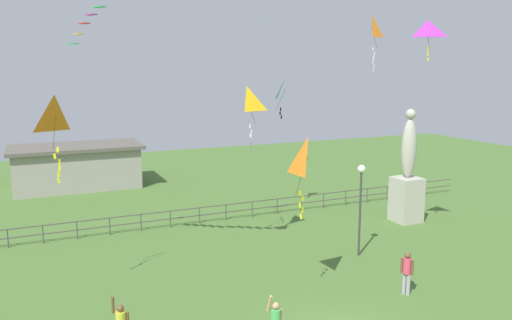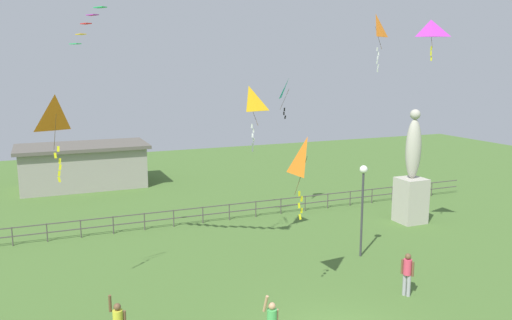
# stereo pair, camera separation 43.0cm
# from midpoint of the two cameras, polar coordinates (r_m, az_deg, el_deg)

# --- Properties ---
(statue_monument) EXTENTS (1.43, 1.43, 6.35)m
(statue_monument) POSITION_cam_midpoint_polar(r_m,az_deg,el_deg) (30.21, 15.88, -2.40)
(statue_monument) COLOR #B2AD9E
(statue_monument) RESTS_ON ground_plane
(lamppost) EXTENTS (0.36, 0.36, 4.27)m
(lamppost) POSITION_cam_midpoint_polar(r_m,az_deg,el_deg) (23.98, 10.94, -3.24)
(lamppost) COLOR #38383D
(lamppost) RESTS_ON ground_plane
(person_3) EXTENTS (0.31, 0.46, 1.69)m
(person_3) POSITION_cam_midpoint_polar(r_m,az_deg,el_deg) (20.95, 15.67, -11.59)
(person_3) COLOR #99999E
(person_3) RESTS_ON ground_plane
(kite_1) EXTENTS (1.04, 0.76, 3.11)m
(kite_1) POSITION_cam_midpoint_polar(r_m,az_deg,el_deg) (19.20, -21.74, 4.36)
(kite_1) COLOR orange
(kite_2) EXTENTS (1.10, 1.15, 2.92)m
(kite_2) POSITION_cam_midpoint_polar(r_m,az_deg,el_deg) (23.95, -1.52, 6.33)
(kite_2) COLOR yellow
(kite_3) EXTENTS (0.80, 0.90, 3.00)m
(kite_3) POSITION_cam_midpoint_polar(r_m,az_deg,el_deg) (18.69, 5.03, 0.12)
(kite_3) COLOR orange
(kite_4) EXTENTS (1.21, 0.96, 1.73)m
(kite_4) POSITION_cam_midpoint_polar(r_m,az_deg,el_deg) (24.96, 17.82, 13.30)
(kite_4) COLOR #B22DB2
(kite_5) EXTENTS (0.88, 0.97, 2.30)m
(kite_5) POSITION_cam_midpoint_polar(r_m,az_deg,el_deg) (29.35, 2.79, 7.71)
(kite_5) COLOR #19B2B2
(kite_7) EXTENTS (0.99, 0.81, 3.00)m
(kite_7) POSITION_cam_midpoint_polar(r_m,az_deg,el_deg) (28.82, 12.12, 13.92)
(kite_7) COLOR orange
(waterfront_railing) EXTENTS (36.04, 0.06, 0.95)m
(waterfront_railing) POSITION_cam_midpoint_polar(r_m,az_deg,el_deg) (29.14, -6.78, -5.79)
(waterfront_railing) COLOR #4C4742
(waterfront_railing) RESTS_ON ground_plane
(pavilion_building) EXTENTS (9.10, 4.78, 3.10)m
(pavilion_building) POSITION_cam_midpoint_polar(r_m,az_deg,el_deg) (39.55, -19.40, -0.65)
(pavilion_building) COLOR gray
(pavilion_building) RESTS_ON ground_plane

